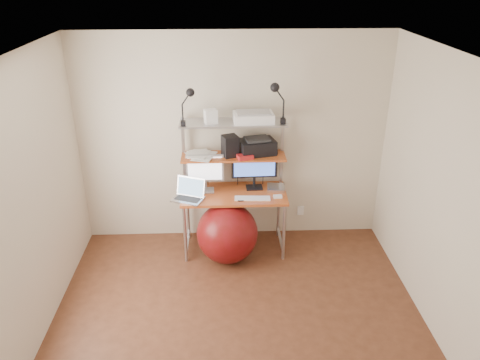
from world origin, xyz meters
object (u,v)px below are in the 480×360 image
object	(u,v)px
printer	(257,146)
exercise_ball	(227,233)
monitor_silver	(205,170)
monitor_black	(254,167)
laptop	(189,194)

from	to	relation	value
printer	exercise_ball	world-z (taller)	printer
monitor_silver	monitor_black	xyz separation A→B (m)	(0.57, 0.06, 0.01)
laptop	monitor_black	bearing A→B (deg)	40.81
monitor_black	exercise_ball	distance (m)	0.82
monitor_silver	monitor_black	size ratio (longest dim) A/B	0.90
printer	monitor_silver	bearing A→B (deg)	175.44
laptop	printer	world-z (taller)	printer
laptop	printer	size ratio (longest dim) A/B	0.91
monitor_silver	laptop	size ratio (longest dim) A/B	1.16
monitor_black	printer	size ratio (longest dim) A/B	1.17
monitor_black	exercise_ball	xyz separation A→B (m)	(-0.33, -0.37, -0.66)
laptop	printer	bearing A→B (deg)	42.70
monitor_black	exercise_ball	size ratio (longest dim) A/B	0.76
laptop	exercise_ball	world-z (taller)	laptop
monitor_black	laptop	world-z (taller)	monitor_black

